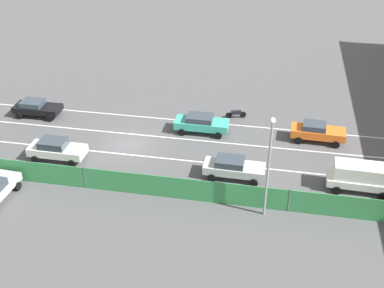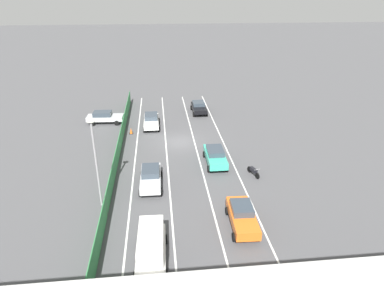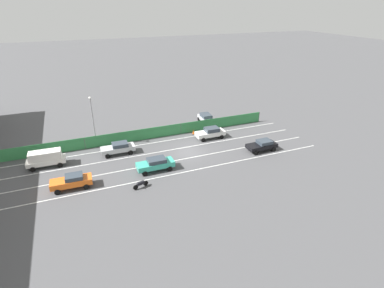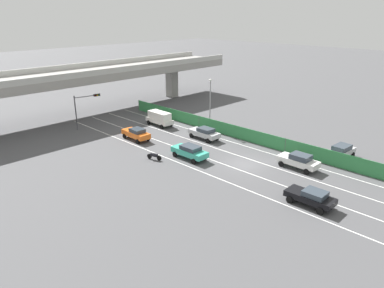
{
  "view_description": "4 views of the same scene",
  "coord_description": "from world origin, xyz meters",
  "px_view_note": "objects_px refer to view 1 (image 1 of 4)",
  "views": [
    {
      "loc": [
        33.9,
        11.77,
        21.4
      ],
      "look_at": [
        2.52,
        5.91,
        2.14
      ],
      "focal_mm": 45.71,
      "sensor_mm": 36.0,
      "label": 1
    },
    {
      "loc": [
        2.31,
        35.28,
        15.94
      ],
      "look_at": [
        -1.01,
        3.55,
        1.32
      ],
      "focal_mm": 31.43,
      "sensor_mm": 36.0,
      "label": 2
    },
    {
      "loc": [
        -35.91,
        14.1,
        19.41
      ],
      "look_at": [
        -0.75,
        -0.22,
        1.57
      ],
      "focal_mm": 28.55,
      "sensor_mm": 36.0,
      "label": 3
    },
    {
      "loc": [
        -31.47,
        -22.6,
        16.39
      ],
      "look_at": [
        -2.56,
        5.85,
        1.63
      ],
      "focal_mm": 33.99,
      "sensor_mm": 36.0,
      "label": 4
    }
  ],
  "objects_px": {
    "car_sedan_black": "(36,107)",
    "street_lamp": "(269,159)",
    "car_taxi_orange": "(317,131)",
    "car_taxi_teal": "(201,123)",
    "car_van_white": "(361,176)",
    "car_hatchback_white": "(56,149)",
    "traffic_cone": "(67,175)",
    "car_sedan_silver": "(233,167)",
    "motorcycle": "(236,114)"
  },
  "relations": [
    {
      "from": "car_taxi_teal",
      "to": "motorcycle",
      "type": "height_order",
      "value": "car_taxi_teal"
    },
    {
      "from": "car_taxi_teal",
      "to": "traffic_cone",
      "type": "height_order",
      "value": "car_taxi_teal"
    },
    {
      "from": "car_taxi_teal",
      "to": "car_van_white",
      "type": "xyz_separation_m",
      "value": [
        6.28,
        12.76,
        0.3
      ]
    },
    {
      "from": "car_hatchback_white",
      "to": "car_taxi_orange",
      "type": "relative_size",
      "value": 0.99
    },
    {
      "from": "car_taxi_teal",
      "to": "traffic_cone",
      "type": "distance_m",
      "value": 12.53
    },
    {
      "from": "car_taxi_orange",
      "to": "street_lamp",
      "type": "bearing_deg",
      "value": -19.53
    },
    {
      "from": "car_taxi_orange",
      "to": "street_lamp",
      "type": "height_order",
      "value": "street_lamp"
    },
    {
      "from": "car_hatchback_white",
      "to": "car_taxi_teal",
      "type": "xyz_separation_m",
      "value": [
        -6.42,
        10.65,
        -0.02
      ]
    },
    {
      "from": "street_lamp",
      "to": "car_sedan_silver",
      "type": "bearing_deg",
      "value": -147.0
    },
    {
      "from": "traffic_cone",
      "to": "car_taxi_teal",
      "type": "bearing_deg",
      "value": 135.29
    },
    {
      "from": "car_sedan_black",
      "to": "car_taxi_teal",
      "type": "bearing_deg",
      "value": 89.01
    },
    {
      "from": "car_hatchback_white",
      "to": "car_taxi_teal",
      "type": "height_order",
      "value": "car_hatchback_white"
    },
    {
      "from": "car_sedan_black",
      "to": "car_sedan_silver",
      "type": "bearing_deg",
      "value": 70.82
    },
    {
      "from": "car_sedan_silver",
      "to": "traffic_cone",
      "type": "bearing_deg",
      "value": -78.54
    },
    {
      "from": "car_taxi_orange",
      "to": "traffic_cone",
      "type": "height_order",
      "value": "car_taxi_orange"
    },
    {
      "from": "car_hatchback_white",
      "to": "car_sedan_black",
      "type": "relative_size",
      "value": 1.04
    },
    {
      "from": "car_van_white",
      "to": "street_lamp",
      "type": "relative_size",
      "value": 0.64
    },
    {
      "from": "car_van_white",
      "to": "car_sedan_silver",
      "type": "bearing_deg",
      "value": -89.33
    },
    {
      "from": "car_sedan_silver",
      "to": "car_van_white",
      "type": "bearing_deg",
      "value": 90.67
    },
    {
      "from": "car_hatchback_white",
      "to": "car_sedan_black",
      "type": "height_order",
      "value": "car_hatchback_white"
    },
    {
      "from": "car_hatchback_white",
      "to": "car_van_white",
      "type": "bearing_deg",
      "value": 90.32
    },
    {
      "from": "car_sedan_silver",
      "to": "street_lamp",
      "type": "height_order",
      "value": "street_lamp"
    },
    {
      "from": "car_taxi_teal",
      "to": "car_van_white",
      "type": "relative_size",
      "value": 0.99
    },
    {
      "from": "car_hatchback_white",
      "to": "street_lamp",
      "type": "bearing_deg",
      "value": 76.7
    },
    {
      "from": "car_sedan_silver",
      "to": "motorcycle",
      "type": "height_order",
      "value": "car_sedan_silver"
    },
    {
      "from": "car_hatchback_white",
      "to": "car_sedan_black",
      "type": "distance_m",
      "value": 8.33
    },
    {
      "from": "traffic_cone",
      "to": "car_taxi_orange",
      "type": "bearing_deg",
      "value": 116.22
    },
    {
      "from": "car_sedan_silver",
      "to": "street_lamp",
      "type": "bearing_deg",
      "value": 33.0
    },
    {
      "from": "car_sedan_black",
      "to": "street_lamp",
      "type": "bearing_deg",
      "value": 63.89
    },
    {
      "from": "car_hatchback_white",
      "to": "car_sedan_black",
      "type": "xyz_separation_m",
      "value": [
        -6.69,
        -4.96,
        -0.08
      ]
    },
    {
      "from": "car_sedan_black",
      "to": "car_van_white",
      "type": "xyz_separation_m",
      "value": [
        6.55,
        28.38,
        0.36
      ]
    },
    {
      "from": "car_taxi_teal",
      "to": "car_sedan_black",
      "type": "relative_size",
      "value": 1.08
    },
    {
      "from": "car_van_white",
      "to": "street_lamp",
      "type": "xyz_separation_m",
      "value": [
        4.1,
        -6.64,
        3.27
      ]
    },
    {
      "from": "car_hatchback_white",
      "to": "car_sedan_silver",
      "type": "bearing_deg",
      "value": 90.1
    },
    {
      "from": "car_hatchback_white",
      "to": "traffic_cone",
      "type": "distance_m",
      "value": 3.15
    },
    {
      "from": "car_sedan_silver",
      "to": "motorcycle",
      "type": "distance_m",
      "value": 9.64
    },
    {
      "from": "car_taxi_orange",
      "to": "traffic_cone",
      "type": "bearing_deg",
      "value": -63.78
    },
    {
      "from": "car_taxi_orange",
      "to": "car_van_white",
      "type": "bearing_deg",
      "value": 23.22
    },
    {
      "from": "car_sedan_black",
      "to": "car_taxi_orange",
      "type": "relative_size",
      "value": 0.95
    },
    {
      "from": "car_hatchback_white",
      "to": "car_taxi_teal",
      "type": "distance_m",
      "value": 12.44
    },
    {
      "from": "car_taxi_teal",
      "to": "car_taxi_orange",
      "type": "height_order",
      "value": "car_taxi_orange"
    },
    {
      "from": "car_taxi_teal",
      "to": "car_sedan_silver",
      "type": "bearing_deg",
      "value": 28.93
    },
    {
      "from": "car_taxi_orange",
      "to": "car_sedan_black",
      "type": "bearing_deg",
      "value": -89.86
    },
    {
      "from": "car_sedan_silver",
      "to": "car_sedan_black",
      "type": "height_order",
      "value": "car_sedan_silver"
    },
    {
      "from": "car_sedan_silver",
      "to": "car_taxi_teal",
      "type": "height_order",
      "value": "car_taxi_teal"
    },
    {
      "from": "car_taxi_teal",
      "to": "car_taxi_orange",
      "type": "distance_m",
      "value": 9.93
    },
    {
      "from": "car_sedan_black",
      "to": "motorcycle",
      "type": "relative_size",
      "value": 2.31
    },
    {
      "from": "car_sedan_silver",
      "to": "car_taxi_teal",
      "type": "distance_m",
      "value": 7.3
    },
    {
      "from": "car_taxi_orange",
      "to": "car_taxi_teal",
      "type": "bearing_deg",
      "value": -88.08
    },
    {
      "from": "car_hatchback_white",
      "to": "motorcycle",
      "type": "relative_size",
      "value": 2.41
    }
  ]
}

